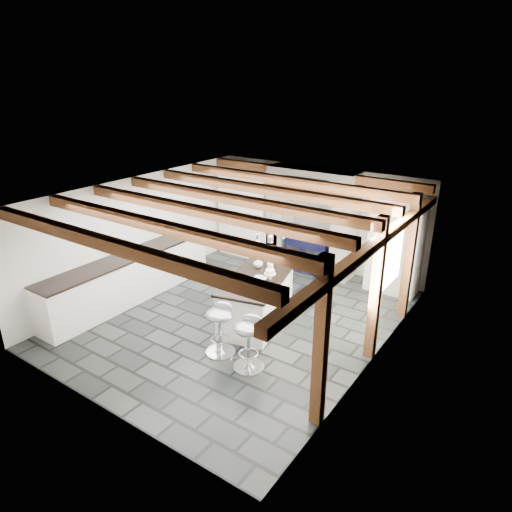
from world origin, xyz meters
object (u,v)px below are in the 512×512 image
Objects in this scene: range_cooker at (310,250)px; bar_stool_far at (220,323)px; kitchen_island at (257,300)px; bar_stool_near at (249,336)px.

range_cooker is 3.79m from bar_stool_far.
kitchen_island reaches higher than range_cooker.
kitchen_island is 1.40m from bar_stool_near.
bar_stool_near is at bearing -74.36° from kitchen_island.
range_cooker reaches higher than bar_stool_far.
range_cooker reaches higher than bar_stool_near.
kitchen_island reaches higher than bar_stool_near.
range_cooker is 1.13× the size of bar_stool_near.
range_cooker is 3.97m from bar_stool_near.
kitchen_island is at bearing -82.40° from range_cooker.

